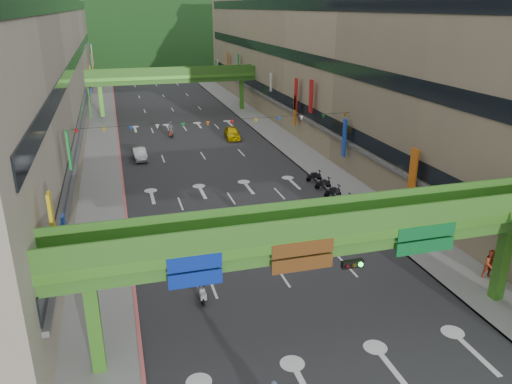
{
  "coord_description": "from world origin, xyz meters",
  "views": [
    {
      "loc": [
        -9.2,
        -14.17,
        16.01
      ],
      "look_at": [
        0.0,
        18.0,
        3.5
      ],
      "focal_mm": 35.0,
      "sensor_mm": 36.0,
      "label": 1
    }
  ],
  "objects_px": {
    "overpass_near": "(347,245)",
    "scooter_rider_mid": "(264,220)",
    "pedestrian_red": "(490,266)",
    "car_yellow": "(232,133)",
    "car_silver": "(140,154)"
  },
  "relations": [
    {
      "from": "overpass_near",
      "to": "scooter_rider_mid",
      "type": "xyz_separation_m",
      "value": [
        -0.2,
        12.97,
        -4.14
      ]
    },
    {
      "from": "scooter_rider_mid",
      "to": "pedestrian_red",
      "type": "bearing_deg",
      "value": -42.07
    },
    {
      "from": "scooter_rider_mid",
      "to": "pedestrian_red",
      "type": "distance_m",
      "value": 15.45
    },
    {
      "from": "car_yellow",
      "to": "pedestrian_red",
      "type": "height_order",
      "value": "pedestrian_red"
    },
    {
      "from": "overpass_near",
      "to": "car_silver",
      "type": "distance_m",
      "value": 36.23
    },
    {
      "from": "scooter_rider_mid",
      "to": "car_silver",
      "type": "bearing_deg",
      "value": 109.29
    },
    {
      "from": "overpass_near",
      "to": "car_yellow",
      "type": "height_order",
      "value": "overpass_near"
    },
    {
      "from": "overpass_near",
      "to": "scooter_rider_mid",
      "type": "distance_m",
      "value": 13.62
    },
    {
      "from": "car_yellow",
      "to": "overpass_near",
      "type": "bearing_deg",
      "value": -89.57
    },
    {
      "from": "scooter_rider_mid",
      "to": "car_yellow",
      "type": "relative_size",
      "value": 0.47
    },
    {
      "from": "scooter_rider_mid",
      "to": "pedestrian_red",
      "type": "relative_size",
      "value": 1.1
    },
    {
      "from": "car_silver",
      "to": "pedestrian_red",
      "type": "height_order",
      "value": "pedestrian_red"
    },
    {
      "from": "car_silver",
      "to": "pedestrian_red",
      "type": "distance_m",
      "value": 37.69
    },
    {
      "from": "car_yellow",
      "to": "scooter_rider_mid",
      "type": "bearing_deg",
      "value": -92.53
    },
    {
      "from": "scooter_rider_mid",
      "to": "car_yellow",
      "type": "xyz_separation_m",
      "value": [
        4.28,
        28.32,
        -0.31
      ]
    }
  ]
}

